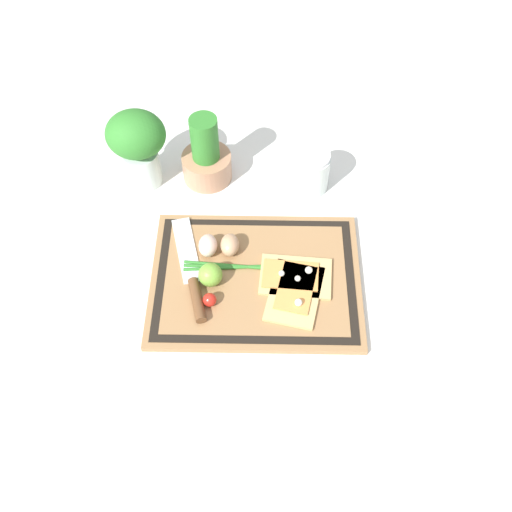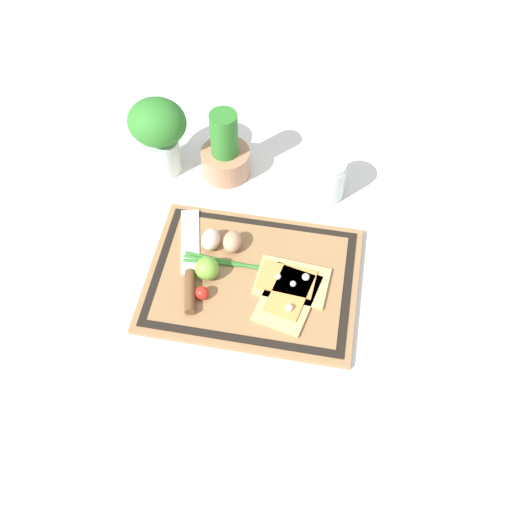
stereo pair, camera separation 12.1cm
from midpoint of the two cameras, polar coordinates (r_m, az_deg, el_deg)
name	(u,v)px [view 1 (the left image)]	position (r m, az deg, el deg)	size (l,w,h in m)	color
ground_plane	(256,281)	(1.28, -2.73, -2.61)	(6.00, 6.00, 0.00)	silver
cutting_board	(256,279)	(1.27, -2.74, -2.41)	(0.45, 0.34, 0.02)	#997047
pizza_slice_near	(295,292)	(1.24, 0.96, -3.66)	(0.13, 0.17, 0.02)	tan
pizza_slice_far	(295,277)	(1.26, 0.98, -2.17)	(0.16, 0.11, 0.02)	tan
knife	(194,284)	(1.26, -8.69, -2.83)	(0.10, 0.28, 0.02)	silver
egg_brown	(230,245)	(1.29, -5.18, 0.89)	(0.04, 0.05, 0.04)	tan
egg_pink	(208,245)	(1.30, -7.26, 0.83)	(0.04, 0.05, 0.04)	beige
lime	(210,275)	(1.25, -7.14, -1.98)	(0.05, 0.05, 0.05)	#70A838
cherry_tomato_red	(210,300)	(1.23, -7.26, -4.35)	(0.03, 0.03, 0.03)	red
scallion_bunch	(248,267)	(1.28, -3.48, -1.22)	(0.27, 0.03, 0.01)	#2D7528
herb_pot	(206,158)	(1.44, -7.19, 9.11)	(0.12, 0.12, 0.18)	#AD7A5B
sauce_jar	(311,173)	(1.42, 2.82, 7.78)	(0.09, 0.09, 0.10)	silver
herb_glass	(138,144)	(1.42, -13.67, 10.23)	(0.14, 0.12, 0.20)	silver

